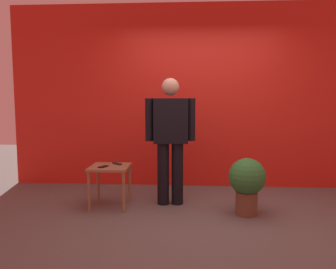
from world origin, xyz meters
TOP-DOWN VIEW (x-y plane):
  - ground_plane at (0.00, 0.00)m, footprint 12.00×12.00m
  - back_wall_red at (0.00, 1.66)m, footprint 6.01×0.12m
  - standing_person at (-0.43, 0.64)m, footprint 0.66×0.27m
  - side_table at (-1.20, 0.48)m, footprint 0.49×0.49m
  - cell_phone at (-1.26, 0.40)m, footprint 0.12×0.16m
  - tv_remote at (-1.13, 0.58)m, footprint 0.15×0.15m
  - potted_plant at (0.51, 0.28)m, footprint 0.44×0.44m

SIDE VIEW (x-z plane):
  - ground_plane at x=0.00m, z-range 0.00..0.00m
  - potted_plant at x=0.51m, z-range 0.06..0.75m
  - side_table at x=-1.20m, z-range 0.18..0.71m
  - cell_phone at x=-1.26m, z-range 0.53..0.54m
  - tv_remote at x=-1.13m, z-range 0.53..0.55m
  - standing_person at x=-0.43m, z-range 0.10..1.75m
  - back_wall_red at x=0.00m, z-range 0.00..2.85m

